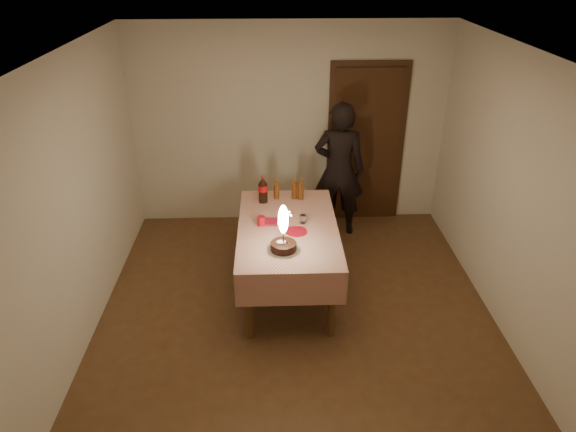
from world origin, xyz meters
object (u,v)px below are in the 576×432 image
Objects in this scene: red_cup at (261,221)px; cola_bottle at (263,189)px; birthday_cake at (283,238)px; dining_table at (288,235)px; clear_cup at (303,219)px; photographer at (339,169)px; amber_bottle_left at (276,189)px; amber_bottle_mid at (294,189)px; amber_bottle_right at (301,189)px; red_plate at (296,231)px.

cola_bottle reaches higher than red_cup.
dining_table is at bearing 82.89° from birthday_cake.
photographer is at bearing 67.09° from clear_cup.
photographer is at bearing 53.32° from red_cup.
amber_bottle_left is 1.04m from photographer.
amber_bottle_mid reaches higher than dining_table.
amber_bottle_left reaches higher than clear_cup.
birthday_cake is at bearing -112.33° from clear_cup.
birthday_cake is at bearing -101.72° from amber_bottle_right.
amber_bottle_right is at bearing 53.69° from red_cup.
cola_bottle is at bearing 114.23° from dining_table.
red_plate is 0.77m from amber_bottle_mid.
birthday_cake is 4.75× the size of red_cup.
birthday_cake is 5.27× the size of clear_cup.
cola_bottle is at bearing 100.92° from birthday_cake.
amber_bottle_mid reaches higher than red_plate.
red_cup is 0.43m from clear_cup.
red_plate is 0.20m from clear_cup.
birthday_cake reaches higher than red_plate.
amber_bottle_mid is at bearing 82.05° from birthday_cake.
cola_bottle is 0.18× the size of photographer.
red_cup is 1.61m from photographer.
cola_bottle is at bearing 129.42° from clear_cup.
dining_table is 6.75× the size of amber_bottle_right.
cola_bottle is at bearing 88.56° from red_cup.
birthday_cake is at bearing -66.69° from red_cup.
cola_bottle is (-0.42, 0.51, 0.11)m from clear_cup.
amber_bottle_mid reaches higher than red_cup.
photographer is at bearing 62.43° from dining_table.
amber_bottle_mid is at bearing 81.45° from dining_table.
photographer is at bearing 67.26° from birthday_cake.
red_plate is at bearing -112.87° from clear_cup.
red_cup is at bearing -126.68° from photographer.
clear_cup is at bearing 4.41° from red_cup.
red_cup is at bearing -175.59° from clear_cup.
red_cup is (-0.27, 0.03, 0.16)m from dining_table.
amber_bottle_left is at bearing -139.95° from photographer.
photographer is at bearing 53.01° from amber_bottle_right.
photographer is (0.61, 1.44, 0.06)m from red_plate.
amber_bottle_mid is (0.20, -0.01, 0.00)m from amber_bottle_left.
birthday_cake is 0.58m from clear_cup.
amber_bottle_right is at bearing 78.28° from birthday_cake.
red_plate is 0.13× the size of photographer.
amber_bottle_mid is at bearing 166.80° from amber_bottle_right.
red_plate is at bearing -112.91° from photographer.
photographer is (0.53, 1.26, 0.02)m from clear_cup.
clear_cup is (0.43, 0.03, -0.01)m from red_cup.
birthday_cake reaches higher than red_cup.
photographer is at bearing 38.40° from cola_bottle.
red_cup is 1.11× the size of clear_cup.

